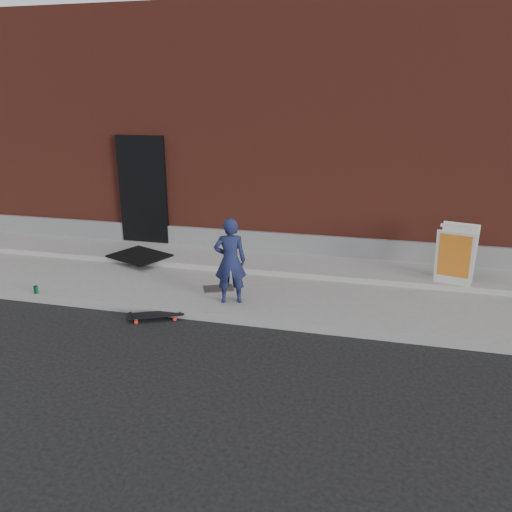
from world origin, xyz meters
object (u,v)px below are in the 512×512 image
(child, at_px, (230,261))
(soda_can, at_px, (36,290))
(skateboard, at_px, (155,315))
(pizza_sign, at_px, (456,255))

(child, xyz_separation_m, soda_can, (-3.27, -0.45, -0.63))
(skateboard, height_order, pizza_sign, pizza_sign)
(skateboard, bearing_deg, soda_can, 175.64)
(skateboard, relative_size, pizza_sign, 0.86)
(soda_can, bearing_deg, skateboard, -4.36)
(child, relative_size, soda_can, 10.48)
(child, height_order, soda_can, child)
(child, bearing_deg, skateboard, 13.41)
(child, bearing_deg, soda_can, -9.64)
(pizza_sign, height_order, soda_can, pizza_sign)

